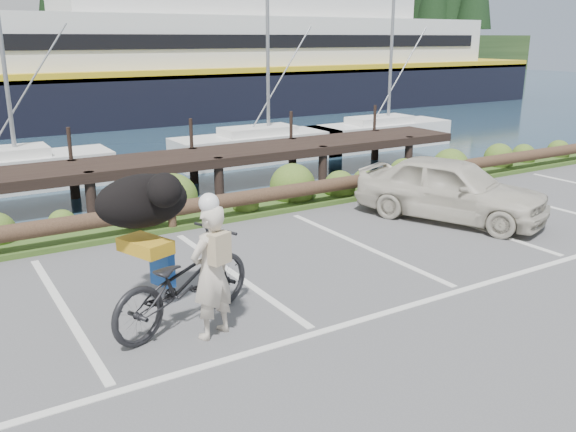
# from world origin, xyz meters

# --- Properties ---
(ground) EXTENTS (72.00, 72.00, 0.00)m
(ground) POSITION_xyz_m (0.00, 0.00, 0.00)
(ground) COLOR #505052
(vegetation_strip) EXTENTS (34.00, 1.60, 0.10)m
(vegetation_strip) POSITION_xyz_m (0.00, 5.30, 0.05)
(vegetation_strip) COLOR #3D5B21
(vegetation_strip) RESTS_ON ground
(log_rail) EXTENTS (32.00, 0.30, 0.60)m
(log_rail) POSITION_xyz_m (0.00, 4.60, 0.00)
(log_rail) COLOR #443021
(log_rail) RESTS_ON ground
(bicycle) EXTENTS (2.40, 1.51, 1.19)m
(bicycle) POSITION_xyz_m (-1.33, 0.75, 0.59)
(bicycle) COLOR black
(bicycle) RESTS_ON ground
(cyclist) EXTENTS (0.73, 0.60, 1.71)m
(cyclist) POSITION_xyz_m (-1.15, 0.25, 0.86)
(cyclist) COLOR beige
(cyclist) RESTS_ON ground
(dog) EXTENTS (1.00, 1.38, 0.72)m
(dog) POSITION_xyz_m (-1.58, 1.43, 1.55)
(dog) COLOR black
(dog) RESTS_ON bicycle
(parked_car) EXTENTS (2.97, 4.14, 1.31)m
(parked_car) POSITION_xyz_m (5.18, 2.38, 0.65)
(parked_car) COLOR beige
(parked_car) RESTS_ON ground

